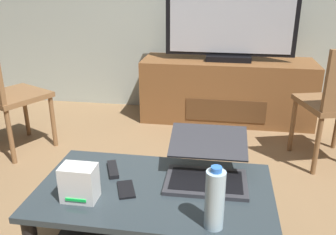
# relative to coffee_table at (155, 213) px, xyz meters

# --- Properties ---
(coffee_table) EXTENTS (1.06, 0.61, 0.43)m
(coffee_table) POSITION_rel_coffee_table_xyz_m (0.00, 0.00, 0.00)
(coffee_table) COLOR #2D383D
(coffee_table) RESTS_ON ground
(media_cabinet) EXTENTS (1.62, 0.53, 0.59)m
(media_cabinet) POSITION_rel_coffee_table_xyz_m (0.31, 2.03, 0.00)
(media_cabinet) COLOR brown
(media_cabinet) RESTS_ON ground
(television) EXTENTS (1.18, 0.20, 0.61)m
(television) POSITION_rel_coffee_table_xyz_m (0.31, 2.01, 0.59)
(television) COLOR black
(television) RESTS_ON media_cabinet
(side_chair) EXTENTS (0.59, 0.59, 0.89)m
(side_chair) POSITION_rel_coffee_table_xyz_m (-1.37, 1.02, 0.21)
(side_chair) COLOR brown
(side_chair) RESTS_ON ground
(laptop) EXTENTS (0.38, 0.42, 0.18)m
(laptop) POSITION_rel_coffee_table_xyz_m (0.23, 0.14, 0.20)
(laptop) COLOR #333338
(laptop) RESTS_ON coffee_table
(router_box) EXTENTS (0.15, 0.10, 0.16)m
(router_box) POSITION_rel_coffee_table_xyz_m (-0.30, -0.13, 0.21)
(router_box) COLOR white
(router_box) RESTS_ON coffee_table
(water_bottle_near) EXTENTS (0.07, 0.07, 0.26)m
(water_bottle_near) POSITION_rel_coffee_table_xyz_m (0.27, -0.23, 0.26)
(water_bottle_near) COLOR silver
(water_bottle_near) RESTS_ON coffee_table
(cell_phone) EXTENTS (0.12, 0.16, 0.01)m
(cell_phone) POSITION_rel_coffee_table_xyz_m (-0.12, -0.04, 0.14)
(cell_phone) COLOR black
(cell_phone) RESTS_ON coffee_table
(tv_remote) EXTENTS (0.10, 0.16, 0.02)m
(tv_remote) POSITION_rel_coffee_table_xyz_m (-0.23, 0.12, 0.14)
(tv_remote) COLOR black
(tv_remote) RESTS_ON coffee_table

